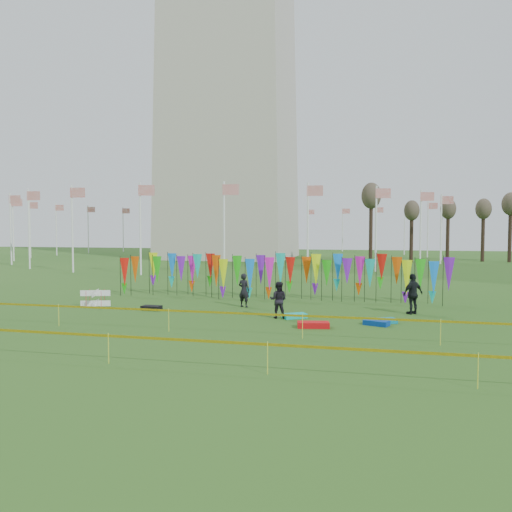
% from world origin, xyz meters
% --- Properties ---
extents(ground, '(160.00, 160.00, 0.00)m').
position_xyz_m(ground, '(0.00, 0.00, 0.00)').
color(ground, '#244C15').
rests_on(ground, ground).
extents(flagpole_ring, '(57.40, 56.16, 8.00)m').
position_xyz_m(flagpole_ring, '(-14.00, 48.00, 4.00)').
color(flagpole_ring, white).
rests_on(flagpole_ring, ground).
extents(banner_row, '(18.64, 0.64, 2.48)m').
position_xyz_m(banner_row, '(0.28, 7.96, 1.60)').
color(banner_row, black).
rests_on(banner_row, ground).
extents(caution_tape_near, '(26.00, 0.02, 0.90)m').
position_xyz_m(caution_tape_near, '(-0.22, -1.85, 0.78)').
color(caution_tape_near, yellow).
rests_on(caution_tape_near, ground).
extents(caution_tape_far, '(26.00, 0.02, 0.90)m').
position_xyz_m(caution_tape_far, '(-0.22, -6.53, 0.78)').
color(caution_tape_far, yellow).
rests_on(caution_tape_far, ground).
extents(box_kite, '(0.76, 0.76, 0.85)m').
position_xyz_m(box_kite, '(-8.17, 3.15, 0.42)').
color(box_kite, red).
rests_on(box_kite, ground).
extents(person_left, '(0.74, 0.63, 1.72)m').
position_xyz_m(person_left, '(-0.74, 4.75, 0.86)').
color(person_left, black).
rests_on(person_left, ground).
extents(person_mid, '(0.80, 0.50, 1.63)m').
position_xyz_m(person_mid, '(1.55, 2.02, 0.81)').
color(person_mid, black).
rests_on(person_mid, ground).
extents(person_right, '(1.26, 1.19, 1.89)m').
position_xyz_m(person_right, '(7.43, 4.49, 0.94)').
color(person_right, black).
rests_on(person_right, ground).
extents(kite_bag_turquoise, '(1.15, 1.01, 0.21)m').
position_xyz_m(kite_bag_turquoise, '(2.25, 2.17, 0.10)').
color(kite_bag_turquoise, '#0CBBAC').
rests_on(kite_bag_turquoise, ground).
extents(kite_bag_blue, '(1.11, 0.84, 0.21)m').
position_xyz_m(kite_bag_blue, '(5.78, 1.30, 0.10)').
color(kite_bag_blue, '#093899').
rests_on(kite_bag_blue, ground).
extents(kite_bag_red, '(1.34, 0.80, 0.23)m').
position_xyz_m(kite_bag_red, '(3.32, 0.23, 0.12)').
color(kite_bag_red, red).
rests_on(kite_bag_red, ground).
extents(kite_bag_black, '(0.95, 0.58, 0.22)m').
position_xyz_m(kite_bag_black, '(-4.89, 2.77, 0.11)').
color(kite_bag_black, black).
rests_on(kite_bag_black, ground).
extents(kite_bag_teal, '(1.15, 0.88, 0.20)m').
position_xyz_m(kite_bag_teal, '(6.09, 1.86, 0.10)').
color(kite_bag_teal, '#0B839D').
rests_on(kite_bag_teal, ground).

